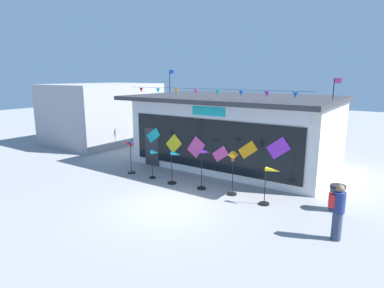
{
  "coord_description": "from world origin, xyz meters",
  "views": [
    {
      "loc": [
        6.95,
        -8.67,
        4.68
      ],
      "look_at": [
        -1.08,
        3.04,
        1.66
      ],
      "focal_mm": 30.15,
      "sensor_mm": 36.0,
      "label": 1
    }
  ],
  "objects_px": {
    "person_near_camera": "(337,211)",
    "wind_spinner_far_right": "(269,183)",
    "wind_spinner_right": "(233,163)",
    "trash_bin": "(337,198)",
    "wind_spinner_far_left": "(130,154)",
    "kite_shop_building": "(237,130)",
    "wind_spinner_center_right": "(204,166)",
    "wind_spinner_center_left": "(174,164)",
    "wind_spinner_left": "(154,158)"
  },
  "relations": [
    {
      "from": "kite_shop_building",
      "to": "wind_spinner_left",
      "type": "xyz_separation_m",
      "value": [
        -1.87,
        -4.62,
        -0.86
      ]
    },
    {
      "from": "wind_spinner_center_right",
      "to": "wind_spinner_far_right",
      "type": "relative_size",
      "value": 1.2
    },
    {
      "from": "wind_spinner_right",
      "to": "trash_bin",
      "type": "xyz_separation_m",
      "value": [
        3.75,
        0.71,
        -0.82
      ]
    },
    {
      "from": "person_near_camera",
      "to": "wind_spinner_far_left",
      "type": "bearing_deg",
      "value": 68.67
    },
    {
      "from": "kite_shop_building",
      "to": "wind_spinner_right",
      "type": "xyz_separation_m",
      "value": [
        2.03,
        -4.43,
        -0.56
      ]
    },
    {
      "from": "wind_spinner_right",
      "to": "person_near_camera",
      "type": "bearing_deg",
      "value": -20.34
    },
    {
      "from": "trash_bin",
      "to": "person_near_camera",
      "type": "bearing_deg",
      "value": -79.86
    },
    {
      "from": "wind_spinner_right",
      "to": "wind_spinner_far_right",
      "type": "distance_m",
      "value": 1.67
    },
    {
      "from": "kite_shop_building",
      "to": "wind_spinner_center_right",
      "type": "distance_m",
      "value": 4.7
    },
    {
      "from": "trash_bin",
      "to": "wind_spinner_right",
      "type": "bearing_deg",
      "value": -169.28
    },
    {
      "from": "wind_spinner_far_left",
      "to": "wind_spinner_right",
      "type": "distance_m",
      "value": 5.44
    },
    {
      "from": "trash_bin",
      "to": "wind_spinner_center_right",
      "type": "bearing_deg",
      "value": -170.45
    },
    {
      "from": "kite_shop_building",
      "to": "wind_spinner_right",
      "type": "distance_m",
      "value": 4.9
    },
    {
      "from": "wind_spinner_left",
      "to": "wind_spinner_center_left",
      "type": "bearing_deg",
      "value": -4.42
    },
    {
      "from": "person_near_camera",
      "to": "wind_spinner_right",
      "type": "bearing_deg",
      "value": 56.29
    },
    {
      "from": "wind_spinner_far_left",
      "to": "wind_spinner_left",
      "type": "height_order",
      "value": "wind_spinner_far_left"
    },
    {
      "from": "kite_shop_building",
      "to": "wind_spinner_far_right",
      "type": "distance_m",
      "value": 5.98
    },
    {
      "from": "wind_spinner_far_right",
      "to": "wind_spinner_far_left",
      "type": "bearing_deg",
      "value": 179.8
    },
    {
      "from": "wind_spinner_left",
      "to": "trash_bin",
      "type": "distance_m",
      "value": 7.72
    },
    {
      "from": "wind_spinner_far_left",
      "to": "wind_spinner_far_right",
      "type": "height_order",
      "value": "wind_spinner_far_left"
    },
    {
      "from": "wind_spinner_far_right",
      "to": "person_near_camera",
      "type": "xyz_separation_m",
      "value": [
        2.54,
        -1.32,
        0.01
      ]
    },
    {
      "from": "wind_spinner_right",
      "to": "person_near_camera",
      "type": "xyz_separation_m",
      "value": [
        4.15,
        -1.54,
        -0.41
      ]
    },
    {
      "from": "wind_spinner_right",
      "to": "person_near_camera",
      "type": "height_order",
      "value": "wind_spinner_right"
    },
    {
      "from": "wind_spinner_center_left",
      "to": "wind_spinner_far_right",
      "type": "bearing_deg",
      "value": 0.92
    },
    {
      "from": "wind_spinner_left",
      "to": "wind_spinner_far_right",
      "type": "distance_m",
      "value": 5.51
    },
    {
      "from": "kite_shop_building",
      "to": "wind_spinner_center_right",
      "type": "xyz_separation_m",
      "value": [
        0.76,
        -4.56,
        -0.82
      ]
    },
    {
      "from": "kite_shop_building",
      "to": "wind_spinner_center_right",
      "type": "relative_size",
      "value": 5.85
    },
    {
      "from": "wind_spinner_far_left",
      "to": "person_near_camera",
      "type": "distance_m",
      "value": 9.67
    },
    {
      "from": "wind_spinner_center_left",
      "to": "wind_spinner_right",
      "type": "bearing_deg",
      "value": 6.21
    },
    {
      "from": "person_near_camera",
      "to": "trash_bin",
      "type": "bearing_deg",
      "value": -3.23
    },
    {
      "from": "wind_spinner_far_left",
      "to": "person_near_camera",
      "type": "relative_size",
      "value": 1.01
    },
    {
      "from": "wind_spinner_center_left",
      "to": "wind_spinner_far_right",
      "type": "xyz_separation_m",
      "value": [
        4.28,
        0.07,
        -0.04
      ]
    },
    {
      "from": "wind_spinner_center_right",
      "to": "trash_bin",
      "type": "relative_size",
      "value": 1.86
    },
    {
      "from": "wind_spinner_right",
      "to": "person_near_camera",
      "type": "relative_size",
      "value": 1.07
    },
    {
      "from": "wind_spinner_right",
      "to": "wind_spinner_far_left",
      "type": "bearing_deg",
      "value": -177.92
    },
    {
      "from": "wind_spinner_far_right",
      "to": "person_near_camera",
      "type": "relative_size",
      "value": 0.86
    },
    {
      "from": "wind_spinner_center_left",
      "to": "person_near_camera",
      "type": "distance_m",
      "value": 6.94
    },
    {
      "from": "wind_spinner_far_left",
      "to": "trash_bin",
      "type": "height_order",
      "value": "wind_spinner_far_left"
    },
    {
      "from": "wind_spinner_right",
      "to": "trash_bin",
      "type": "bearing_deg",
      "value": 10.72
    },
    {
      "from": "kite_shop_building",
      "to": "person_near_camera",
      "type": "xyz_separation_m",
      "value": [
        6.18,
        -5.97,
        -0.96
      ]
    },
    {
      "from": "wind_spinner_far_left",
      "to": "wind_spinner_left",
      "type": "xyz_separation_m",
      "value": [
        1.53,
        0.0,
        0.02
      ]
    },
    {
      "from": "kite_shop_building",
      "to": "trash_bin",
      "type": "relative_size",
      "value": 10.87
    },
    {
      "from": "wind_spinner_right",
      "to": "trash_bin",
      "type": "relative_size",
      "value": 1.93
    },
    {
      "from": "wind_spinner_center_left",
      "to": "wind_spinner_right",
      "type": "xyz_separation_m",
      "value": [
        2.67,
        0.29,
        0.38
      ]
    },
    {
      "from": "person_near_camera",
      "to": "trash_bin",
      "type": "relative_size",
      "value": 1.8
    },
    {
      "from": "kite_shop_building",
      "to": "wind_spinner_far_left",
      "type": "relative_size",
      "value": 5.98
    },
    {
      "from": "person_near_camera",
      "to": "trash_bin",
      "type": "distance_m",
      "value": 2.32
    },
    {
      "from": "kite_shop_building",
      "to": "wind_spinner_center_right",
      "type": "bearing_deg",
      "value": -80.54
    },
    {
      "from": "wind_spinner_center_right",
      "to": "person_near_camera",
      "type": "relative_size",
      "value": 1.03
    },
    {
      "from": "person_near_camera",
      "to": "wind_spinner_far_right",
      "type": "bearing_deg",
      "value": 49.27
    }
  ]
}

